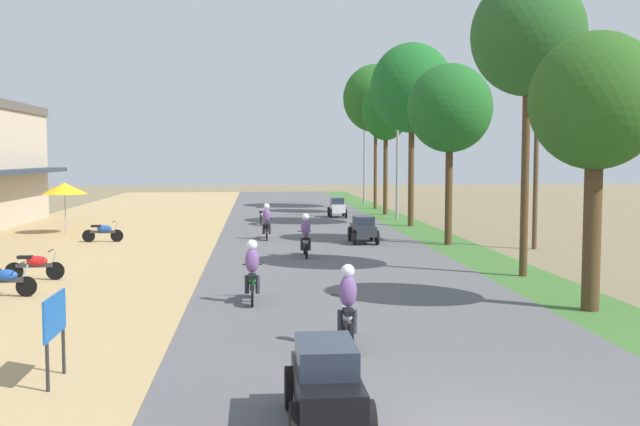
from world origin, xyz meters
TOP-DOWN VIEW (x-y plane):
  - parked_motorbike_third at (-9.59, 11.02)m, footprint 1.80×0.54m
  - parked_motorbike_fourth at (-9.56, 13.76)m, footprint 1.80×0.54m
  - parked_motorbike_fifth at (-9.57, 23.93)m, footprint 1.80×0.54m
  - street_signboard at (-6.13, 3.15)m, footprint 0.06×1.30m
  - vendor_umbrella at (-12.19, 27.80)m, footprint 2.20×2.20m
  - median_tree_nearest at (5.52, 7.98)m, footprint 3.22×3.22m
  - median_tree_second at (5.76, 13.23)m, footprint 3.56×3.56m
  - median_tree_third at (5.55, 21.66)m, footprint 3.63×3.63m
  - median_tree_fourth at (5.73, 30.23)m, footprint 4.50×4.50m
  - median_tree_fifth at (5.74, 38.34)m, footprint 3.15×3.15m
  - median_tree_sixth at (5.94, 43.66)m, footprint 4.74×4.74m
  - streetlamp_near at (5.80, 34.58)m, footprint 3.16×0.20m
  - streetlamp_mid at (5.80, 48.19)m, footprint 3.16×0.20m
  - utility_pole_near at (8.88, 20.30)m, footprint 1.80×0.20m
  - car_sedan_black at (-1.77, 0.69)m, footprint 1.10×2.26m
  - car_sedan_charcoal at (1.95, 22.49)m, footprint 1.10×2.26m
  - car_hatchback_white at (2.30, 36.12)m, footprint 1.04×2.00m
  - motorbike_foreground_rider at (-0.92, 5.11)m, footprint 0.54×1.80m
  - motorbike_ahead_second at (-2.85, 9.61)m, footprint 0.54×1.80m
  - motorbike_ahead_third at (-0.89, 18.23)m, footprint 0.54×1.80m
  - motorbike_ahead_fourth at (-2.27, 24.28)m, footprint 0.54×1.80m
  - motorbike_ahead_fifth at (-2.49, 31.74)m, footprint 0.54×1.80m

SIDE VIEW (x-z plane):
  - parked_motorbike_third at x=-9.59m, z-range 0.08..1.02m
  - parked_motorbike_fourth at x=-9.56m, z-range 0.08..1.02m
  - parked_motorbike_fifth at x=-9.57m, z-range 0.08..1.02m
  - motorbike_ahead_fifth at x=-2.49m, z-range 0.10..1.04m
  - car_sedan_black at x=-1.77m, z-range 0.15..1.34m
  - car_sedan_charcoal at x=1.95m, z-range 0.15..1.34m
  - car_hatchback_white at x=2.30m, z-range 0.13..1.36m
  - motorbike_foreground_rider at x=-0.92m, z-range 0.03..1.69m
  - motorbike_ahead_second at x=-2.85m, z-range 0.03..1.69m
  - motorbike_ahead_third at x=-0.89m, z-range 0.03..1.69m
  - motorbike_ahead_fourth at x=-2.27m, z-range 0.03..1.69m
  - street_signboard at x=-6.13m, z-range 0.36..1.86m
  - vendor_umbrella at x=-12.19m, z-range 1.05..3.57m
  - utility_pole_near at x=8.88m, z-range 0.19..8.70m
  - streetlamp_mid at x=5.80m, z-range 0.66..8.91m
  - streetlamp_near at x=5.80m, z-range 0.66..8.95m
  - median_tree_nearest at x=5.52m, z-range 1.74..8.59m
  - median_tree_third at x=5.55m, z-range 2.02..9.82m
  - median_tree_fifth at x=5.74m, z-range 2.45..11.36m
  - median_tree_fourth at x=5.73m, z-range 2.59..12.56m
  - median_tree_second at x=5.76m, z-range 2.88..12.37m
  - median_tree_sixth at x=5.94m, z-range 2.82..13.32m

